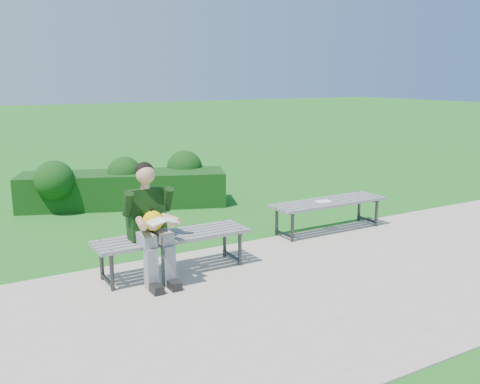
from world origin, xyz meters
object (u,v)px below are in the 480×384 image
object	(u,v)px
bench_left	(173,239)
bench_right	(328,204)
paper_sheet	(323,201)
seated_boy	(150,219)
hedge	(124,185)

from	to	relation	value
bench_left	bench_right	xyz separation A→B (m)	(2.65, 0.44, 0.00)
paper_sheet	seated_boy	bearing A→B (deg)	-169.38
bench_right	paper_sheet	world-z (taller)	bench_right
hedge	bench_left	bearing A→B (deg)	-99.49
bench_right	seated_boy	bearing A→B (deg)	-169.73
bench_left	paper_sheet	distance (m)	2.59
seated_boy	paper_sheet	world-z (taller)	seated_boy
bench_left	paper_sheet	world-z (taller)	bench_left
bench_left	seated_boy	size ratio (longest dim) A/B	1.37
hedge	paper_sheet	bearing A→B (deg)	-57.61
hedge	bench_right	world-z (taller)	hedge
paper_sheet	hedge	bearing A→B (deg)	122.39
bench_left	paper_sheet	bearing A→B (deg)	9.83
hedge	bench_right	size ratio (longest dim) A/B	2.01
hedge	paper_sheet	distance (m)	3.66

